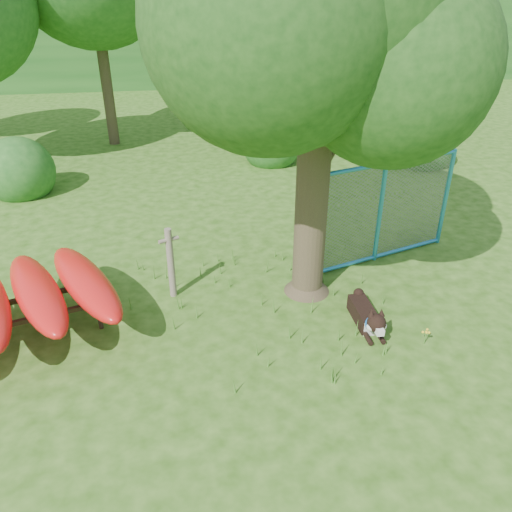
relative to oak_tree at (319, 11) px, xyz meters
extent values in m
plane|color=#264F0F|center=(-1.15, -1.58, -4.56)|extent=(80.00, 80.00, 0.00)
cylinder|color=#382D1E|center=(0.05, -0.01, -2.42)|extent=(0.72, 0.72, 4.27)
cone|color=#382D1E|center=(0.05, -0.01, -4.35)|extent=(1.08, 1.08, 0.43)
sphere|color=#184112|center=(0.94, 0.93, -0.29)|extent=(3.08, 3.08, 3.08)
sphere|color=#184112|center=(-0.84, -0.77, -0.12)|extent=(3.25, 3.25, 3.25)
sphere|color=#184112|center=(0.85, -0.78, -0.63)|extent=(2.73, 2.73, 2.73)
cylinder|color=#382D1E|center=(0.52, 0.19, -1.82)|extent=(0.98, 0.94, 0.91)
cylinder|color=#382D1E|center=(-0.41, -0.02, -1.48)|extent=(1.01, 0.25, 0.87)
cylinder|color=#6F6153|center=(-2.33, 0.23, -3.90)|extent=(0.16, 0.16, 1.31)
cylinder|color=#6F6153|center=(-2.33, 0.23, -3.45)|extent=(0.35, 0.20, 0.07)
cylinder|color=black|center=(-3.51, -0.55, -4.33)|extent=(0.09, 0.09, 0.45)
cylinder|color=black|center=(-3.68, 0.06, -4.33)|extent=(0.09, 0.09, 0.45)
cube|color=black|center=(-4.64, -0.87, -4.09)|extent=(2.62, 0.80, 0.07)
cube|color=black|center=(-4.81, -0.26, -4.09)|extent=(2.62, 0.80, 0.07)
ellipsoid|color=red|center=(-4.38, -0.47, -3.84)|extent=(1.67, 2.72, 0.43)
ellipsoid|color=red|center=(-3.68, -0.27, -3.84)|extent=(1.74, 2.70, 0.43)
cube|color=black|center=(0.73, -1.06, -4.42)|extent=(0.31, 0.80, 0.27)
cube|color=silver|center=(0.72, -1.40, -4.43)|extent=(0.25, 0.16, 0.25)
sphere|color=black|center=(0.71, -1.60, -4.22)|extent=(0.29, 0.29, 0.29)
cube|color=silver|center=(0.71, -1.74, -4.26)|extent=(0.12, 0.16, 0.10)
sphere|color=silver|center=(0.62, -1.62, -4.26)|extent=(0.14, 0.14, 0.14)
sphere|color=silver|center=(0.80, -1.63, -4.26)|extent=(0.14, 0.14, 0.14)
cone|color=black|center=(0.64, -1.56, -4.06)|extent=(0.13, 0.14, 0.14)
cone|color=black|center=(0.79, -1.56, -4.06)|extent=(0.12, 0.14, 0.14)
cylinder|color=black|center=(0.61, -1.57, -4.50)|extent=(0.09, 0.34, 0.08)
cylinder|color=black|center=(0.82, -1.57, -4.50)|extent=(0.09, 0.34, 0.08)
sphere|color=black|center=(0.79, -0.63, -4.31)|extent=(0.18, 0.18, 0.18)
torus|color=blue|center=(0.72, -1.51, -4.29)|extent=(0.29, 0.09, 0.29)
cylinder|color=teal|center=(0.06, 0.39, -3.54)|extent=(0.11, 0.11, 2.05)
cylinder|color=teal|center=(1.69, 0.90, -3.54)|extent=(0.11, 0.11, 2.05)
cylinder|color=teal|center=(3.32, 1.41, -3.54)|extent=(0.11, 0.11, 2.05)
cylinder|color=teal|center=(1.69, 0.90, -2.56)|extent=(3.28, 1.09, 0.08)
cylinder|color=teal|center=(1.69, 0.90, -4.50)|extent=(3.28, 1.09, 0.08)
plane|color=gray|center=(1.69, 0.90, -3.54)|extent=(3.26, 1.02, 3.41)
cylinder|color=#4A7F29|center=(1.45, -1.80, -4.44)|extent=(0.02, 0.02, 0.23)
sphere|color=yellow|center=(1.45, -1.80, -4.33)|extent=(0.04, 0.04, 0.04)
sphere|color=yellow|center=(1.48, -1.76, -4.32)|extent=(0.04, 0.04, 0.04)
sphere|color=yellow|center=(1.40, -1.79, -4.34)|extent=(0.04, 0.04, 0.04)
sphere|color=yellow|center=(1.48, -1.83, -4.33)|extent=(0.04, 0.04, 0.04)
sphere|color=yellow|center=(1.44, -1.83, -4.32)|extent=(0.04, 0.04, 0.04)
cylinder|color=#382D1E|center=(-4.15, 10.42, -1.93)|extent=(0.36, 0.36, 5.25)
cylinder|color=#382D1E|center=(0.35, 11.42, -2.63)|extent=(0.36, 0.36, 3.85)
sphere|color=#1E551B|center=(0.35, 11.42, -0.43)|extent=(4.00, 4.00, 4.00)
cylinder|color=#382D1E|center=(3.85, 9.42, -2.18)|extent=(0.36, 0.36, 4.76)
cylinder|color=#382D1E|center=(6.85, 12.42, -2.11)|extent=(0.36, 0.36, 4.90)
sphere|color=#1E551B|center=(-6.15, 5.92, -4.56)|extent=(1.80, 1.80, 1.80)
sphere|color=#1E551B|center=(5.35, 6.42, -4.56)|extent=(1.80, 1.80, 1.80)
sphere|color=#1E551B|center=(0.85, 7.42, -4.56)|extent=(1.80, 1.80, 1.80)
cube|color=#1E551B|center=(-1.15, 26.42, -1.56)|extent=(80.00, 12.00, 6.00)
camera|label=1|loc=(-2.13, -7.40, 0.31)|focal=35.00mm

